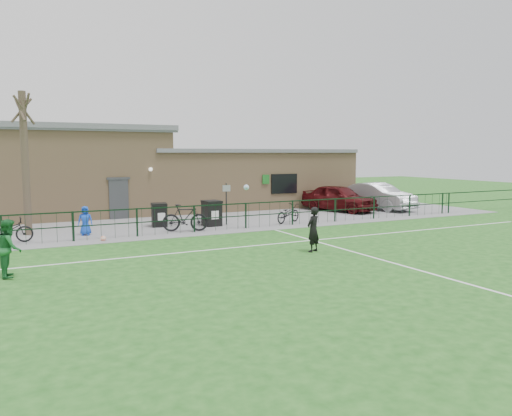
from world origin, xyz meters
name	(u,v)px	position (x,y,z in m)	size (l,w,h in m)	color
ground	(329,266)	(0.00, 0.00, 0.00)	(90.00, 90.00, 0.00)	#1C5118
paving_strip	(186,216)	(0.00, 13.50, 0.01)	(34.00, 13.00, 0.02)	slate
pitch_line_touch	(228,231)	(0.00, 7.80, 0.00)	(28.00, 0.10, 0.01)	white
pitch_line_mid	(268,244)	(0.00, 4.00, 0.00)	(28.00, 0.10, 0.01)	white
pitch_line_perp	(380,259)	(2.00, 0.00, 0.00)	(0.10, 16.00, 0.01)	white
perimeter_fence	(226,217)	(0.00, 8.00, 0.60)	(28.00, 0.10, 1.20)	black
bare_tree	(25,164)	(-8.00, 10.50, 3.00)	(0.30, 0.30, 6.00)	#433428
wheelie_bin_left	(159,216)	(-2.39, 10.36, 0.53)	(0.67, 0.76, 1.01)	black
wheelie_bin_right	(212,214)	(-0.09, 9.47, 0.58)	(0.74, 0.84, 1.12)	black
sign_post	(226,204)	(0.69, 9.51, 1.02)	(0.06, 0.06, 2.00)	black
car_maroon	(339,198)	(8.93, 11.65, 0.81)	(1.87, 4.65, 1.58)	#450C0E
car_silver	(378,196)	(11.63, 11.34, 0.83)	(1.71, 4.90, 1.61)	#ACAFB4
bicycle_c	(6,231)	(-8.84, 8.66, 0.51)	(0.66, 1.88, 0.99)	black
bicycle_d	(185,218)	(-1.78, 8.40, 0.62)	(0.57, 2.00, 1.20)	black
bicycle_e	(288,213)	(3.68, 8.71, 0.48)	(0.61, 1.76, 0.93)	black
spectator_child	(85,221)	(-5.87, 9.30, 0.63)	(0.60, 0.39, 1.23)	blue
goalkeeper_kick	(311,228)	(0.72, 2.15, 0.83)	(1.41, 3.80, 2.21)	black
outfield_player	(9,248)	(-8.80, 2.91, 0.82)	(0.79, 0.62, 1.63)	#1C632D
ball_ground	(103,239)	(-5.45, 7.55, 0.11)	(0.22, 0.22, 0.22)	white
clubhouse	(154,174)	(-0.88, 16.50, 2.22)	(24.25, 5.40, 4.96)	tan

